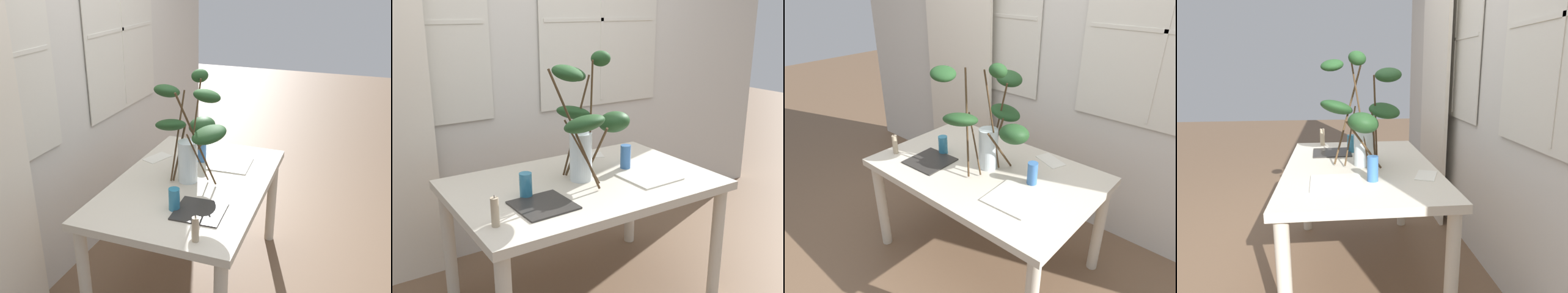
% 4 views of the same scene
% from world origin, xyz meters
% --- Properties ---
extents(ground, '(14.00, 14.00, 0.00)m').
position_xyz_m(ground, '(0.00, 0.00, 0.00)').
color(ground, brown).
extents(back_wall_with_windows, '(4.81, 0.14, 3.04)m').
position_xyz_m(back_wall_with_windows, '(-0.00, 0.90, 1.52)').
color(back_wall_with_windows, beige).
rests_on(back_wall_with_windows, ground).
extents(curtain_sheer_side, '(0.76, 0.03, 2.44)m').
position_xyz_m(curtain_sheer_side, '(-0.96, 0.75, 1.22)').
color(curtain_sheer_side, silver).
rests_on(curtain_sheer_side, ground).
extents(dining_table, '(1.42, 0.93, 0.73)m').
position_xyz_m(dining_table, '(0.00, 0.00, 0.64)').
color(dining_table, beige).
rests_on(dining_table, ground).
extents(vase_with_branches, '(0.60, 0.56, 0.71)m').
position_xyz_m(vase_with_branches, '(0.02, 0.01, 1.07)').
color(vase_with_branches, silver).
rests_on(vase_with_branches, dining_table).
extents(drinking_glass_blue_left, '(0.06, 0.06, 0.13)m').
position_xyz_m(drinking_glass_blue_left, '(-0.36, -0.04, 0.80)').
color(drinking_glass_blue_left, teal).
rests_on(drinking_glass_blue_left, dining_table).
extents(drinking_glass_blue_right, '(0.06, 0.06, 0.14)m').
position_xyz_m(drinking_glass_blue_right, '(0.32, 0.05, 0.80)').
color(drinking_glass_blue_right, '#386BAD').
rests_on(drinking_glass_blue_right, dining_table).
extents(plate_square_left, '(0.28, 0.28, 0.01)m').
position_xyz_m(plate_square_left, '(-0.34, -0.18, 0.74)').
color(plate_square_left, '#2D2B28').
rests_on(plate_square_left, dining_table).
extents(plate_square_right, '(0.29, 0.29, 0.01)m').
position_xyz_m(plate_square_right, '(0.34, -0.15, 0.74)').
color(plate_square_right, silver).
rests_on(plate_square_right, dining_table).
extents(napkin_folded, '(0.22, 0.17, 0.00)m').
position_xyz_m(napkin_folded, '(0.26, 0.36, 0.74)').
color(napkin_folded, silver).
rests_on(napkin_folded, dining_table).
extents(pillar_candle, '(0.04, 0.04, 0.14)m').
position_xyz_m(pillar_candle, '(-0.61, -0.26, 0.80)').
color(pillar_candle, tan).
rests_on(pillar_candle, dining_table).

